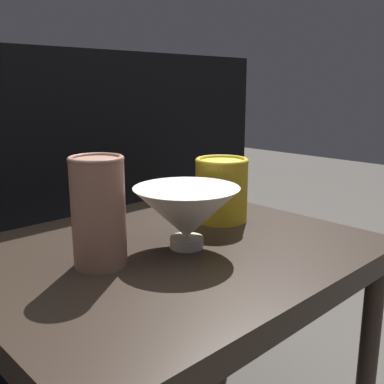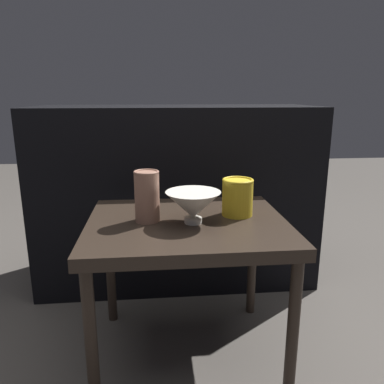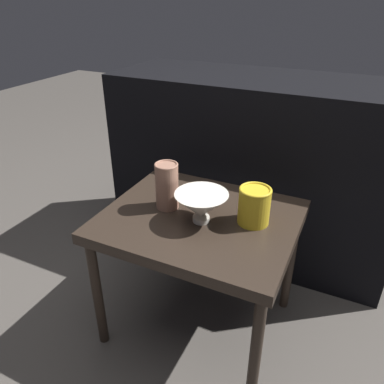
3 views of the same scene
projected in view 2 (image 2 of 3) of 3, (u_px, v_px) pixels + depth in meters
ground_plane at (188, 352)px, 1.37m from camera, size 8.00×8.00×0.00m
table at (187, 236)px, 1.25m from camera, size 0.66×0.55×0.51m
couch_backdrop at (176, 194)px, 1.87m from camera, size 1.32×0.50×0.86m
bowl at (193, 205)px, 1.20m from camera, size 0.18×0.18×0.10m
vase_textured_left at (147, 196)px, 1.21m from camera, size 0.08×0.08×0.17m
vase_colorful_right at (237, 196)px, 1.28m from camera, size 0.11×0.11×0.13m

